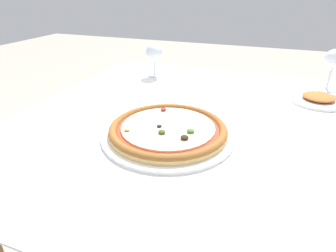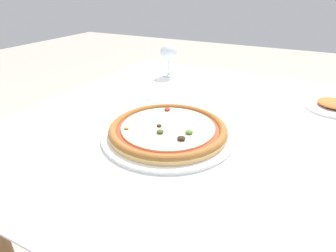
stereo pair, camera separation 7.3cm
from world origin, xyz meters
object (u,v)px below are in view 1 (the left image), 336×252
at_px(pizza_plate, 168,130).
at_px(side_plate, 318,99).
at_px(wine_glass_far_left, 334,61).
at_px(fork, 135,104).
at_px(wine_glass_far_right, 154,54).
at_px(dining_table, 228,146).

height_order(pizza_plate, side_plate, pizza_plate).
relative_size(wine_glass_far_left, side_plate, 0.86).
bearing_deg(wine_glass_far_left, pizza_plate, -128.16).
distance_m(pizza_plate, fork, 0.25).
distance_m(wine_glass_far_left, side_plate, 0.19).
distance_m(wine_glass_far_left, wine_glass_far_right, 0.69).
xyz_separation_m(fork, wine_glass_far_right, (-0.07, 0.33, 0.09)).
xyz_separation_m(wine_glass_far_left, side_plate, (-0.04, -0.15, -0.10)).
bearing_deg(pizza_plate, dining_table, 43.51).
bearing_deg(side_plate, dining_table, -132.86).
bearing_deg(wine_glass_far_right, pizza_plate, -63.36).
bearing_deg(pizza_plate, fork, 136.89).
height_order(pizza_plate, wine_glass_far_left, wine_glass_far_left).
xyz_separation_m(fork, side_plate, (0.58, 0.24, 0.01)).
bearing_deg(wine_glass_far_left, wine_glass_far_right, -175.39).
relative_size(fork, side_plate, 0.94).
bearing_deg(wine_glass_far_right, fork, -77.91).
bearing_deg(side_plate, wine_glass_far_right, 171.73).
height_order(wine_glass_far_right, side_plate, wine_glass_far_right).
relative_size(fork, wine_glass_far_left, 1.09).
distance_m(pizza_plate, side_plate, 0.57).
relative_size(fork, wine_glass_far_right, 1.23).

